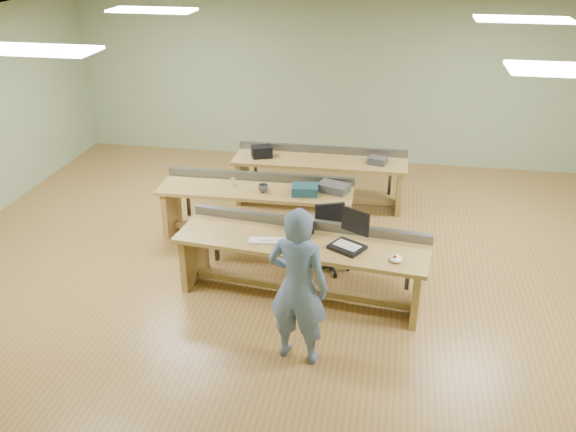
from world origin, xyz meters
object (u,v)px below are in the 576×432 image
object	(u,v)px
person	(298,286)
drinks_can	(233,182)
workbench_back	(320,171)
parts_bin_grey	(333,188)
parts_bin_teal	(305,190)
mug	(263,188)
laptop_base	(347,247)
workbench_front	(302,254)
task_chair	(332,246)
workbench_mid	(257,200)
camera_bag	(301,227)

from	to	relation	value
person	drinks_can	size ratio (longest dim) A/B	15.53
workbench_back	parts_bin_grey	size ratio (longest dim) A/B	6.58
parts_bin_teal	mug	size ratio (longest dim) A/B	2.60
person	laptop_base	distance (m)	1.12
workbench_front	mug	world-z (taller)	workbench_front
workbench_front	drinks_can	world-z (taller)	same
workbench_front	task_chair	xyz separation A→B (m)	(0.28, 0.69, -0.25)
person	task_chair	bearing A→B (deg)	-84.19
workbench_mid	laptop_base	xyz separation A→B (m)	(1.41, -1.53, 0.22)
workbench_back	laptop_base	world-z (taller)	workbench_back
mug	person	bearing A→B (deg)	-70.01
workbench_front	workbench_mid	world-z (taller)	same
workbench_mid	task_chair	distance (m)	1.38
workbench_front	mug	bearing A→B (deg)	126.43
mug	drinks_can	size ratio (longest dim) A/B	1.24
mug	laptop_base	bearing A→B (deg)	-47.69
laptop_base	parts_bin_teal	bearing A→B (deg)	145.86
parts_bin_teal	drinks_can	world-z (taller)	parts_bin_teal
camera_bag	parts_bin_teal	xyz separation A→B (m)	(-0.14, 1.18, -0.03)
workbench_front	drinks_can	size ratio (longest dim) A/B	27.49
parts_bin_teal	parts_bin_grey	distance (m)	0.40
workbench_back	parts_bin_teal	xyz separation A→B (m)	(-0.03, -1.39, 0.26)
person	parts_bin_grey	distance (m)	2.64
workbench_mid	person	bearing A→B (deg)	-69.45
camera_bag	parts_bin_grey	bearing A→B (deg)	100.62
workbench_front	laptop_base	world-z (taller)	workbench_front
mug	drinks_can	distance (m)	0.49
workbench_front	mug	size ratio (longest dim) A/B	22.19
workbench_front	workbench_back	distance (m)	2.71
parts_bin_teal	parts_bin_grey	world-z (taller)	parts_bin_teal
workbench_front	drinks_can	xyz separation A→B (m)	(-1.21, 1.43, 0.25)
workbench_front	camera_bag	xyz separation A→B (m)	(-0.04, 0.13, 0.28)
workbench_mid	task_chair	bearing A→B (deg)	-32.79
task_chair	drinks_can	bearing A→B (deg)	132.25
parts_bin_grey	drinks_can	bearing A→B (deg)	-178.49
person	parts_bin_teal	size ratio (longest dim) A/B	4.81
parts_bin_teal	drinks_can	xyz separation A→B (m)	(-1.04, 0.11, -0.01)
workbench_front	parts_bin_grey	distance (m)	1.50
person	mug	size ratio (longest dim) A/B	12.53
workbench_mid	person	xyz separation A→B (m)	(1.02, -2.58, 0.30)
task_chair	workbench_mid	bearing A→B (deg)	126.77
workbench_mid	workbench_back	bearing A→B (deg)	59.69
task_chair	laptop_base	bearing A→B (deg)	-94.16
person	task_chair	distance (m)	1.95
workbench_back	task_chair	size ratio (longest dim) A/B	3.18
person	task_chair	world-z (taller)	person
laptop_base	parts_bin_grey	bearing A→B (deg)	131.59
workbench_back	camera_bag	size ratio (longest dim) A/B	10.31
parts_bin_grey	workbench_mid	bearing A→B (deg)	-176.84
laptop_base	task_chair	distance (m)	0.97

